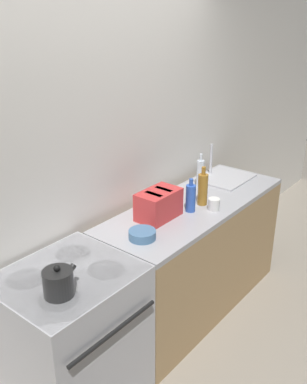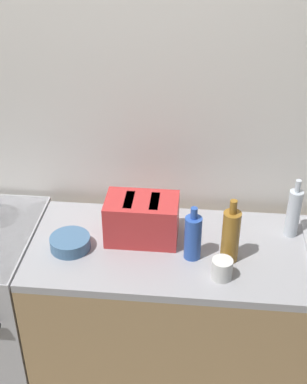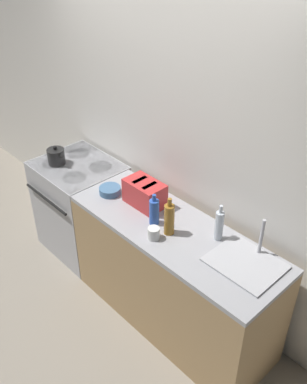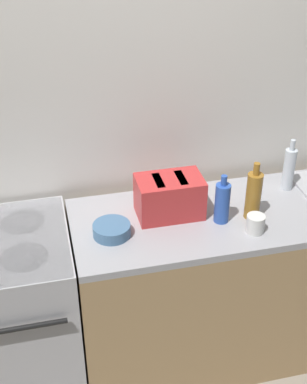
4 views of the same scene
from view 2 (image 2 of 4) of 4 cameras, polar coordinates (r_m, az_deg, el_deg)
name	(u,v)px [view 2 (image 2 of 4)]	position (r m, az deg, el deg)	size (l,w,h in m)	color
wall_back	(100,126)	(2.51, -5.77, 7.00)	(8.00, 0.05, 2.60)	silver
counter_block	(220,327)	(2.64, 7.14, -14.12)	(1.72, 0.61, 0.93)	tan
toaster	(142,219)	(2.33, -1.24, -2.90)	(0.31, 0.19, 0.20)	red
bottle_amber	(231,236)	(2.21, 8.23, -4.62)	(0.07, 0.07, 0.29)	#9E6B23
bottle_clear	(293,212)	(2.41, 14.71, -2.11)	(0.06, 0.06, 0.28)	silver
bottle_blue	(193,237)	(2.22, 4.22, -4.80)	(0.07, 0.07, 0.25)	#2D56B7
cup_white	(222,269)	(2.17, 7.31, -8.13)	(0.08, 0.08, 0.09)	white
bowl	(70,243)	(2.33, -8.88, -5.36)	(0.17, 0.17, 0.06)	teal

